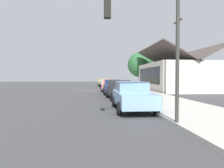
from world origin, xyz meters
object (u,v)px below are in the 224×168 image
utility_pole_wooden (178,54)px  car_mustard (103,82)px  fire_hydrant_red (114,85)px  car_coral (108,85)px  shade_tree (140,65)px  car_navy (112,87)px  traffic_light_main (150,32)px  car_olive (107,84)px  car_skyblue (132,96)px  car_seafoam (105,83)px  car_charcoal (120,90)px

utility_pole_wooden → car_mustard: bearing=-168.1°
car_mustard → fire_hydrant_red: (7.81, 1.55, -0.32)m
car_coral → shade_tree: 10.77m
fire_hydrant_red → shade_tree: bearing=83.5°
car_coral → car_navy: bearing=2.7°
car_coral → traffic_light_main: 21.04m
utility_pole_wooden → shade_tree: bearing=178.0°
car_olive → car_skyblue: same height
traffic_light_main → fire_hydrant_red: (-29.58, 1.66, -2.99)m
car_olive → utility_pole_wooden: size_ratio=0.66×
car_coral → traffic_light_main: (20.87, -0.07, 2.68)m
car_olive → car_coral: bearing=0.3°
car_navy → fire_hydrant_red: car_navy is taller
shade_tree → car_mustard: bearing=-143.5°
car_seafoam → car_coral: (10.93, -0.14, 0.00)m
car_coral → car_charcoal: bearing=3.0°
car_skyblue → car_mustard: bearing=-179.1°
car_mustard → car_olive: size_ratio=0.89×
car_skyblue → fire_hydrant_red: car_skyblue is taller
car_mustard → car_coral: same height
car_mustard → car_skyblue: same height
car_navy → fire_hydrant_red: bearing=174.5°
shade_tree → traffic_light_main: (29.06, -6.28, -0.55)m
car_skyblue → utility_pole_wooden: utility_pole_wooden is taller
shade_tree → traffic_light_main: 29.73m
car_skyblue → utility_pole_wooden: (-6.97, 5.51, 3.11)m
car_mustard → utility_pole_wooden: utility_pole_wooden is taller
car_mustard → car_skyblue: (33.30, 0.04, 0.00)m
car_skyblue → shade_tree: 25.90m
car_mustard → shade_tree: bearing=37.1°
car_coral → car_skyblue: bearing=2.6°
car_mustard → utility_pole_wooden: (26.33, 5.55, 3.11)m
car_olive → utility_pole_wooden: 16.76m
car_coral → car_charcoal: (10.95, 0.13, -0.00)m
car_mustard → car_navy: bearing=0.6°
car_olive → shade_tree: shade_tree is taller
car_navy → car_charcoal: bearing=1.7°
car_seafoam → car_coral: bearing=-2.1°
car_coral → car_skyblue: same height
car_seafoam → car_charcoal: bearing=-1.4°
car_charcoal → car_skyblue: 5.82m
car_seafoam → shade_tree: 7.40m
traffic_light_main → utility_pole_wooden: bearing=152.9°
car_charcoal → fire_hydrant_red: size_ratio=6.91×
car_charcoal → traffic_light_main: 10.28m
car_coral → car_seafoam: bearing=-178.4°
shade_tree → fire_hydrant_red: size_ratio=8.79×
car_charcoal → traffic_light_main: bearing=-4.3°
car_charcoal → car_navy: bearing=177.9°
car_seafoam → shade_tree: shade_tree is taller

